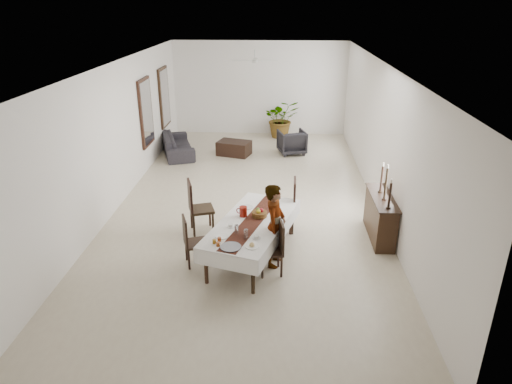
% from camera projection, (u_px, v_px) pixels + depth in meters
% --- Properties ---
extents(floor, '(6.00, 12.00, 0.00)m').
position_uv_depth(floor, '(248.00, 200.00, 10.99)').
color(floor, beige).
rests_on(floor, ground).
extents(ceiling, '(6.00, 12.00, 0.02)m').
position_uv_depth(ceiling, '(247.00, 64.00, 9.74)').
color(ceiling, silver).
rests_on(ceiling, wall_back).
extents(wall_back, '(6.00, 0.02, 3.20)m').
position_uv_depth(wall_back, '(260.00, 88.00, 15.88)').
color(wall_back, white).
rests_on(wall_back, floor).
extents(wall_front, '(6.00, 0.02, 3.20)m').
position_uv_depth(wall_front, '(208.00, 293.00, 4.85)').
color(wall_front, white).
rests_on(wall_front, floor).
extents(wall_left, '(0.02, 12.00, 3.20)m').
position_uv_depth(wall_left, '(118.00, 134.00, 10.51)').
color(wall_left, white).
rests_on(wall_left, floor).
extents(wall_right, '(0.02, 12.00, 3.20)m').
position_uv_depth(wall_right, '(381.00, 138.00, 10.21)').
color(wall_right, white).
rests_on(wall_right, floor).
extents(dining_table_top, '(1.61, 2.49, 0.05)m').
position_uv_depth(dining_table_top, '(253.00, 223.00, 8.34)').
color(dining_table_top, black).
rests_on(dining_table_top, table_leg_fl).
extents(table_leg_fl, '(0.08, 0.08, 0.67)m').
position_uv_depth(table_leg_fl, '(206.00, 266.00, 7.67)').
color(table_leg_fl, black).
rests_on(table_leg_fl, floor).
extents(table_leg_fr, '(0.08, 0.08, 0.67)m').
position_uv_depth(table_leg_fr, '(253.00, 276.00, 7.40)').
color(table_leg_fr, black).
rests_on(table_leg_fr, floor).
extents(table_leg_bl, '(0.08, 0.08, 0.67)m').
position_uv_depth(table_leg_bl, '(252.00, 213.00, 9.57)').
color(table_leg_bl, black).
rests_on(table_leg_bl, floor).
extents(table_leg_br, '(0.08, 0.08, 0.67)m').
position_uv_depth(table_leg_br, '(291.00, 219.00, 9.30)').
color(table_leg_br, black).
rests_on(table_leg_br, floor).
extents(tablecloth_top, '(1.82, 2.71, 0.01)m').
position_uv_depth(tablecloth_top, '(253.00, 222.00, 8.33)').
color(tablecloth_top, white).
rests_on(tablecloth_top, dining_table_top).
extents(tablecloth_drape_left, '(0.75, 2.38, 0.29)m').
position_uv_depth(tablecloth_drape_left, '(225.00, 224.00, 8.57)').
color(tablecloth_drape_left, white).
rests_on(tablecloth_drape_left, dining_table_top).
extents(tablecloth_drape_right, '(0.75, 2.38, 0.29)m').
position_uv_depth(tablecloth_drape_right, '(282.00, 233.00, 8.21)').
color(tablecloth_drape_right, silver).
rests_on(tablecloth_drape_right, dining_table_top).
extents(tablecloth_drape_near, '(1.09, 0.35, 0.29)m').
position_uv_depth(tablecloth_drape_near, '(225.00, 262.00, 7.32)').
color(tablecloth_drape_near, white).
rests_on(tablecloth_drape_near, dining_table_top).
extents(tablecloth_drape_far, '(1.09, 0.35, 0.29)m').
position_uv_depth(tablecloth_drape_far, '(274.00, 202.00, 9.45)').
color(tablecloth_drape_far, silver).
rests_on(tablecloth_drape_far, dining_table_top).
extents(table_runner, '(1.04, 2.40, 0.00)m').
position_uv_depth(table_runner, '(253.00, 221.00, 8.33)').
color(table_runner, '#572518').
rests_on(table_runner, tablecloth_top).
extents(red_pitcher, '(0.18, 0.18, 0.19)m').
position_uv_depth(red_pitcher, '(243.00, 211.00, 8.49)').
color(red_pitcher, maroon).
rests_on(red_pitcher, tablecloth_top).
extents(pitcher_handle, '(0.12, 0.05, 0.12)m').
position_uv_depth(pitcher_handle, '(239.00, 211.00, 8.52)').
color(pitcher_handle, maroon).
rests_on(pitcher_handle, red_pitcher).
extents(wine_glass_near, '(0.07, 0.07, 0.16)m').
position_uv_depth(wine_glass_near, '(246.00, 234.00, 7.72)').
color(wine_glass_near, silver).
rests_on(wine_glass_near, tablecloth_top).
extents(wine_glass_mid, '(0.07, 0.07, 0.16)m').
position_uv_depth(wine_glass_mid, '(236.00, 229.00, 7.87)').
color(wine_glass_mid, silver).
rests_on(wine_glass_mid, tablecloth_top).
extents(teacup_right, '(0.09, 0.09, 0.06)m').
position_uv_depth(teacup_right, '(256.00, 237.00, 7.73)').
color(teacup_right, silver).
rests_on(teacup_right, saucer_right).
extents(saucer_right, '(0.14, 0.14, 0.01)m').
position_uv_depth(saucer_right, '(256.00, 238.00, 7.74)').
color(saucer_right, silver).
rests_on(saucer_right, tablecloth_top).
extents(teacup_left, '(0.09, 0.09, 0.06)m').
position_uv_depth(teacup_left, '(231.00, 225.00, 8.12)').
color(teacup_left, white).
rests_on(teacup_left, saucer_left).
extents(saucer_left, '(0.14, 0.14, 0.01)m').
position_uv_depth(saucer_left, '(231.00, 227.00, 8.13)').
color(saucer_left, white).
rests_on(saucer_left, tablecloth_top).
extents(plate_near_right, '(0.23, 0.23, 0.01)m').
position_uv_depth(plate_near_right, '(252.00, 246.00, 7.48)').
color(plate_near_right, white).
rests_on(plate_near_right, tablecloth_top).
extents(bread_near_right, '(0.09, 0.09, 0.09)m').
position_uv_depth(bread_near_right, '(252.00, 245.00, 7.47)').
color(bread_near_right, tan).
rests_on(bread_near_right, plate_near_right).
extents(plate_near_left, '(0.23, 0.23, 0.01)m').
position_uv_depth(plate_near_left, '(222.00, 236.00, 7.80)').
color(plate_near_left, white).
rests_on(plate_near_left, tablecloth_top).
extents(plate_far_left, '(0.23, 0.23, 0.01)m').
position_uv_depth(plate_far_left, '(247.00, 207.00, 8.88)').
color(plate_far_left, silver).
rests_on(plate_far_left, tablecloth_top).
extents(serving_tray, '(0.35, 0.35, 0.02)m').
position_uv_depth(serving_tray, '(231.00, 247.00, 7.45)').
color(serving_tray, '#424247').
rests_on(serving_tray, tablecloth_top).
extents(jam_jar_a, '(0.06, 0.06, 0.07)m').
position_uv_depth(jam_jar_a, '(218.00, 244.00, 7.49)').
color(jam_jar_a, '#9C4616').
rests_on(jam_jar_a, tablecloth_top).
extents(jam_jar_b, '(0.06, 0.06, 0.07)m').
position_uv_depth(jam_jar_b, '(214.00, 241.00, 7.57)').
color(jam_jar_b, '#8B5D14').
rests_on(jam_jar_b, tablecloth_top).
extents(jam_jar_c, '(0.06, 0.06, 0.07)m').
position_uv_depth(jam_jar_c, '(219.00, 239.00, 7.63)').
color(jam_jar_c, '#993D16').
rests_on(jam_jar_c, tablecloth_top).
extents(fruit_basket, '(0.29, 0.29, 0.10)m').
position_uv_depth(fruit_basket, '(259.00, 214.00, 8.50)').
color(fruit_basket, brown).
rests_on(fruit_basket, tablecloth_top).
extents(fruit_red, '(0.09, 0.09, 0.09)m').
position_uv_depth(fruit_red, '(261.00, 210.00, 8.48)').
color(fruit_red, '#A11019').
rests_on(fruit_red, fruit_basket).
extents(fruit_green, '(0.08, 0.08, 0.08)m').
position_uv_depth(fruit_green, '(258.00, 210.00, 8.51)').
color(fruit_green, '#507924').
rests_on(fruit_green, fruit_basket).
extents(fruit_yellow, '(0.08, 0.08, 0.08)m').
position_uv_depth(fruit_yellow, '(259.00, 212.00, 8.43)').
color(fruit_yellow, yellow).
rests_on(fruit_yellow, fruit_basket).
extents(chair_right_near_seat, '(0.47, 0.47, 0.05)m').
position_uv_depth(chair_right_near_seat, '(271.00, 251.00, 7.94)').
color(chair_right_near_seat, black).
rests_on(chair_right_near_seat, chair_right_near_leg_fl).
extents(chair_right_near_leg_fl, '(0.05, 0.05, 0.40)m').
position_uv_depth(chair_right_near_leg_fl, '(282.00, 267.00, 7.89)').
color(chair_right_near_leg_fl, black).
rests_on(chair_right_near_leg_fl, floor).
extents(chair_right_near_leg_fr, '(0.05, 0.05, 0.40)m').
position_uv_depth(chair_right_near_leg_fr, '(279.00, 257.00, 8.20)').
color(chair_right_near_leg_fr, black).
rests_on(chair_right_near_leg_fr, floor).
extents(chair_right_near_leg_bl, '(0.05, 0.05, 0.40)m').
position_uv_depth(chair_right_near_leg_bl, '(262.00, 268.00, 7.86)').
color(chair_right_near_leg_bl, black).
rests_on(chair_right_near_leg_bl, floor).
extents(chair_right_near_leg_br, '(0.05, 0.05, 0.40)m').
position_uv_depth(chair_right_near_leg_br, '(260.00, 258.00, 8.17)').
color(chair_right_near_leg_br, black).
rests_on(chair_right_near_leg_br, floor).
extents(chair_right_near_back, '(0.10, 0.41, 0.52)m').
position_uv_depth(chair_right_near_back, '(282.00, 237.00, 7.85)').
color(chair_right_near_back, black).
rests_on(chair_right_near_back, chair_right_near_seat).
extents(chair_right_far_seat, '(0.49, 0.49, 0.05)m').
position_uv_depth(chair_right_far_seat, '(284.00, 208.00, 9.42)').
color(chair_right_far_seat, black).
rests_on(chair_right_far_seat, chair_right_far_leg_fl).
extents(chair_right_far_leg_fl, '(0.05, 0.05, 0.47)m').
position_uv_depth(chair_right_far_leg_fl, '(293.00, 224.00, 9.33)').
color(chair_right_far_leg_fl, black).
rests_on(chair_right_far_leg_fl, floor).
extents(chair_right_far_leg_fr, '(0.05, 0.05, 0.47)m').
position_uv_depth(chair_right_far_leg_fr, '(293.00, 216.00, 9.69)').
color(chair_right_far_leg_fr, black).
rests_on(chair_right_far_leg_fr, floor).
extents(chair_right_far_leg_bl, '(0.05, 0.05, 0.47)m').
position_uv_depth(chair_right_far_leg_bl, '(274.00, 223.00, 9.36)').
color(chair_right_far_leg_bl, black).
rests_on(chair_right_far_leg_bl, floor).
extents(chair_right_far_leg_br, '(0.05, 0.05, 0.47)m').
position_uv_depth(chair_right_far_leg_br, '(274.00, 215.00, 9.72)').
color(chair_right_far_leg_br, black).
rests_on(chair_right_far_leg_br, floor).
extents(chair_right_far_back, '(0.05, 0.48, 0.61)m').
position_uv_depth(chair_right_far_back, '(295.00, 194.00, 9.28)').
color(chair_right_far_back, black).
rests_on(chair_right_far_back, chair_right_far_seat).
extents(chair_left_near_seat, '(0.51, 0.51, 0.05)m').
position_uv_depth(chair_left_near_seat, '(196.00, 243.00, 8.22)').
color(chair_left_near_seat, black).
rests_on(chair_left_near_seat, chair_left_near_leg_fl).
extents(chair_left_near_leg_fl, '(0.05, 0.05, 0.40)m').
position_uv_depth(chair_left_near_leg_fl, '(186.00, 251.00, 8.41)').
color(chair_left_near_leg_fl, black).
rests_on(chair_left_near_leg_fl, floor).
extents(chair_left_near_leg_fr, '(0.05, 0.05, 0.40)m').
position_uv_depth(chair_left_near_leg_fr, '(189.00, 260.00, 8.12)').
color(chair_left_near_leg_fr, black).
rests_on(chair_left_near_leg_fr, floor).
extents(chair_left_near_leg_bl, '(0.05, 0.05, 0.40)m').
position_uv_depth(chair_left_near_leg_bl, '(204.00, 248.00, 8.50)').
color(chair_left_near_leg_bl, black).
rests_on(chair_left_near_leg_bl, floor).
extents(chair_left_near_leg_br, '(0.05, 0.05, 0.40)m').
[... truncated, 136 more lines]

